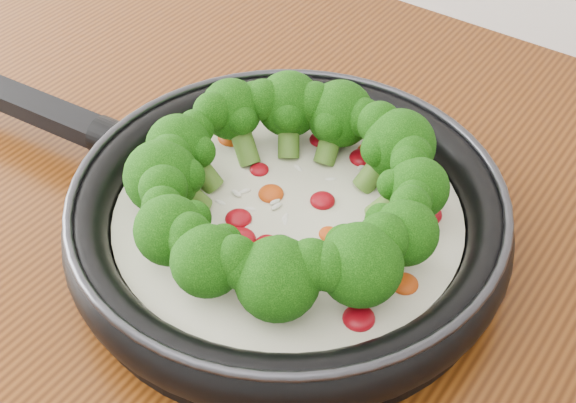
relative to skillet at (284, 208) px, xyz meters
The scene contains 1 object.
skillet is the anchor object (origin of this frame).
Camera 1 is at (0.20, 0.69, 1.38)m, focal length 48.62 mm.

